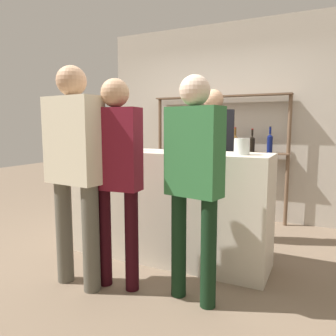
# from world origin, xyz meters

# --- Properties ---
(ground_plane) EXTENTS (16.00, 16.00, 0.00)m
(ground_plane) POSITION_xyz_m (0.00, 0.00, 0.00)
(ground_plane) COLOR #7A6651
(bar_counter) EXTENTS (2.00, 0.55, 1.10)m
(bar_counter) POSITION_xyz_m (0.00, 0.00, 0.55)
(bar_counter) COLOR beige
(bar_counter) RESTS_ON ground_plane
(back_wall) EXTENTS (3.60, 0.12, 2.80)m
(back_wall) POSITION_xyz_m (0.00, 1.87, 1.40)
(back_wall) COLOR #B2A899
(back_wall) RESTS_ON ground_plane
(back_shelf) EXTENTS (1.96, 0.18, 1.77)m
(back_shelf) POSITION_xyz_m (0.01, 1.69, 1.16)
(back_shelf) COLOR brown
(back_shelf) RESTS_ON ground_plane
(counter_bottle_0) EXTENTS (0.08, 0.08, 0.31)m
(counter_bottle_0) POSITION_xyz_m (-0.66, 0.17, 1.21)
(counter_bottle_0) COLOR black
(counter_bottle_0) RESTS_ON bar_counter
(counter_bottle_1) EXTENTS (0.08, 0.08, 0.32)m
(counter_bottle_1) POSITION_xyz_m (0.08, 0.06, 1.22)
(counter_bottle_1) COLOR #0F1956
(counter_bottle_1) RESTS_ON bar_counter
(counter_bottle_2) EXTENTS (0.08, 0.08, 0.34)m
(counter_bottle_2) POSITION_xyz_m (-0.31, -0.06, 1.22)
(counter_bottle_2) COLOR black
(counter_bottle_2) RESTS_ON bar_counter
(counter_bottle_3) EXTENTS (0.08, 0.08, 0.36)m
(counter_bottle_3) POSITION_xyz_m (-0.79, 0.11, 1.24)
(counter_bottle_3) COLOR silver
(counter_bottle_3) RESTS_ON bar_counter
(wine_glass) EXTENTS (0.09, 0.09, 0.15)m
(wine_glass) POSITION_xyz_m (0.40, -0.15, 1.21)
(wine_glass) COLOR silver
(wine_glass) RESTS_ON bar_counter
(cork_jar) EXTENTS (0.14, 0.14, 0.15)m
(cork_jar) POSITION_xyz_m (0.74, -0.05, 1.17)
(cork_jar) COLOR silver
(cork_jar) RESTS_ON bar_counter
(customer_right) EXTENTS (0.45, 0.27, 1.71)m
(customer_right) POSITION_xyz_m (0.53, -0.66, 1.01)
(customer_right) COLOR black
(customer_right) RESTS_ON ground_plane
(customer_center) EXTENTS (0.41, 0.23, 1.71)m
(customer_center) POSITION_xyz_m (-0.11, -0.72, 1.03)
(customer_center) COLOR black
(customer_center) RESTS_ON ground_plane
(customer_left) EXTENTS (0.52, 0.27, 1.82)m
(customer_left) POSITION_xyz_m (-0.44, -0.85, 1.06)
(customer_left) COLOR #575347
(customer_left) RESTS_ON ground_plane
(server_behind_counter) EXTENTS (0.51, 0.31, 1.76)m
(server_behind_counter) POSITION_xyz_m (0.22, 0.73, 1.03)
(server_behind_counter) COLOR black
(server_behind_counter) RESTS_ON ground_plane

